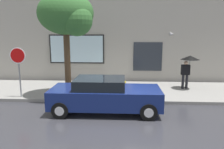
# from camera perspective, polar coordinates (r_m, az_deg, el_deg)

# --- Properties ---
(ground_plane) EXTENTS (60.00, 60.00, 0.00)m
(ground_plane) POSITION_cam_1_polar(r_m,az_deg,el_deg) (8.98, -0.29, -9.74)
(ground_plane) COLOR #333338
(sidewalk) EXTENTS (20.00, 4.00, 0.15)m
(sidewalk) POSITION_cam_1_polar(r_m,az_deg,el_deg) (11.81, 0.55, -4.27)
(sidewalk) COLOR gray
(sidewalk) RESTS_ON ground
(building_facade) EXTENTS (20.00, 0.67, 7.00)m
(building_facade) POSITION_cam_1_polar(r_m,az_deg,el_deg) (13.90, 0.96, 12.21)
(building_facade) COLOR #9E998E
(building_facade) RESTS_ON ground
(parked_car) EXTENTS (4.39, 1.86, 1.40)m
(parked_car) POSITION_cam_1_polar(r_m,az_deg,el_deg) (8.77, -1.95, -5.43)
(parked_car) COLOR navy
(parked_car) RESTS_ON ground
(fire_hydrant) EXTENTS (0.30, 0.44, 0.72)m
(fire_hydrant) POSITION_cam_1_polar(r_m,az_deg,el_deg) (10.79, 3.08, -3.42)
(fire_hydrant) COLOR yellow
(fire_hydrant) RESTS_ON sidewalk
(pedestrian_with_umbrella) EXTENTS (0.99, 0.99, 1.83)m
(pedestrian_with_umbrella) POSITION_cam_1_polar(r_m,az_deg,el_deg) (12.37, 19.57, 3.05)
(pedestrian_with_umbrella) COLOR black
(pedestrian_with_umbrella) RESTS_ON sidewalk
(street_tree) EXTENTS (2.61, 2.22, 4.89)m
(street_tree) POSITION_cam_1_polar(r_m,az_deg,el_deg) (10.49, -11.58, 14.96)
(street_tree) COLOR #4C3823
(street_tree) RESTS_ON sidewalk
(stop_sign) EXTENTS (0.76, 0.10, 2.37)m
(stop_sign) POSITION_cam_1_polar(r_m,az_deg,el_deg) (10.97, -23.48, 2.97)
(stop_sign) COLOR gray
(stop_sign) RESTS_ON sidewalk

